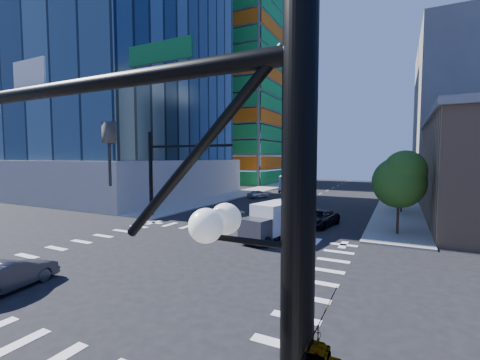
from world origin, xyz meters
The scene contains 15 objects.
ground centered at (0.00, 0.00, 0.00)m, with size 160.00×160.00×0.00m, color black.
road_markings centered at (0.00, 0.00, 0.01)m, with size 20.00×20.00×0.01m, color silver.
sidewalk_ne centered at (12.50, 40.00, 0.07)m, with size 5.00×60.00×0.15m, color gray.
sidewalk_nw centered at (-12.50, 40.00, 0.07)m, with size 5.00×60.00×0.15m, color gray.
construction_building centered at (-27.41, 61.93, 24.61)m, with size 25.16×34.50×70.60m.
signal_mast_se centered at (10.60, -11.50, 5.01)m, with size 10.51×2.48×9.00m.
signal_mast_nw centered at (-10.00, 11.50, 5.49)m, with size 10.20×0.40×9.00m.
tree_south centered at (12.63, 13.90, 4.69)m, with size 4.16×4.16×6.82m.
tree_north centered at (12.93, 25.90, 3.99)m, with size 3.54×3.52×5.78m.
car_nb_far centered at (5.90, 14.70, 0.74)m, with size 2.46×5.33×1.48m, color black.
car_sb_near centered at (-2.89, 13.88, 0.62)m, with size 1.75×4.30×1.25m, color silver.
car_sb_mid centered at (-7.39, 31.31, 0.64)m, with size 1.52×3.77×1.28m, color #AEB0B6.
car_sb_cross centered at (-4.19, -6.53, 0.73)m, with size 1.55×4.45×1.47m, color #414145.
box_truck_near centered at (3.68, 8.01, 1.26)m, with size 3.37×5.78×2.85m.
box_truck_far centered at (-6.47, 42.43, 1.34)m, with size 3.81×6.18×3.02m.
Camera 1 is at (12.53, -15.07, 6.39)m, focal length 24.00 mm.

